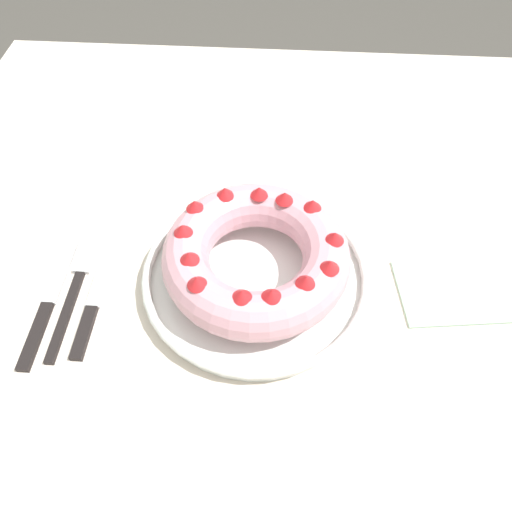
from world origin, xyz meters
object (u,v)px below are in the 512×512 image
(bundt_cake, at_px, (256,255))
(cake_knife, at_px, (92,309))
(fork, at_px, (75,289))
(napkin, at_px, (455,291))
(serving_knife, at_px, (47,306))
(serving_dish, at_px, (256,276))

(bundt_cake, bearing_deg, cake_knife, -164.02)
(fork, distance_m, napkin, 0.52)
(serving_knife, relative_size, cake_knife, 1.26)
(bundt_cake, distance_m, napkin, 0.28)
(serving_dish, relative_size, bundt_cake, 1.26)
(cake_knife, xyz_separation_m, napkin, (0.49, 0.06, -0.00))
(bundt_cake, relative_size, cake_knife, 1.43)
(napkin, bearing_deg, serving_knife, -173.51)
(serving_dish, distance_m, fork, 0.25)
(serving_dish, bearing_deg, serving_knife, -167.54)
(fork, relative_size, cake_knife, 1.13)
(bundt_cake, bearing_deg, fork, -172.86)
(fork, xyz_separation_m, serving_knife, (-0.03, -0.03, 0.00))
(serving_dish, xyz_separation_m, fork, (-0.25, -0.03, -0.01))
(serving_knife, bearing_deg, cake_knife, -5.28)
(fork, bearing_deg, cake_knife, -48.90)
(napkin, bearing_deg, fork, -176.43)
(cake_knife, relative_size, napkin, 1.11)
(bundt_cake, xyz_separation_m, cake_knife, (-0.22, -0.06, -0.06))
(serving_knife, bearing_deg, serving_dish, 7.79)
(fork, height_order, napkin, fork)
(cake_knife, bearing_deg, serving_knife, 177.58)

